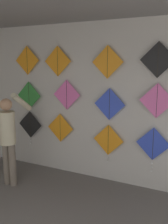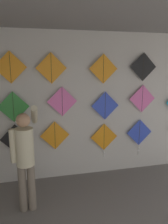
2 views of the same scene
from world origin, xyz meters
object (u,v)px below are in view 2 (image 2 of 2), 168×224
at_px(kite_3, 139,134).
at_px(kite_10, 10,67).
at_px(kite_6, 62,102).
at_px(kite_13, 143,67).
at_px(kite_0, 16,140).
at_px(kite_1, 55,135).
at_px(kite_7, 105,106).
at_px(kite_11, 51,68).
at_px(kite_5, 13,107).
at_px(shopkeeper, 25,154).
at_px(kite_12, 103,69).
at_px(kite_8, 142,99).
at_px(kite_2, 104,138).

relative_size(kite_3, kite_10, 1.38).
xyz_separation_m(kite_6, kite_10, (-0.87, 0.00, 0.62)).
bearing_deg(kite_13, kite_0, -179.98).
height_order(kite_0, kite_1, kite_1).
relative_size(kite_7, kite_11, 1.00).
bearing_deg(kite_5, kite_1, 0.00).
relative_size(kite_0, kite_1, 1.25).
height_order(kite_0, kite_3, kite_0).
bearing_deg(shopkeeper, kite_3, 19.27).
relative_size(kite_7, kite_12, 1.00).
bearing_deg(kite_8, kite_3, -177.52).
xyz_separation_m(kite_0, kite_8, (2.49, 0.00, 0.68)).
relative_size(kite_11, kite_13, 1.00).
xyz_separation_m(kite_5, kite_13, (2.47, 0.00, 0.69)).
xyz_separation_m(shopkeeper, kite_11, (0.49, 0.84, 1.22)).
height_order(kite_6, kite_11, kite_11).
bearing_deg(kite_13, kite_1, 180.00).
bearing_deg(shopkeeper, kite_0, 101.87).
xyz_separation_m(kite_1, kite_5, (-0.71, 0.00, 0.58)).
relative_size(kite_7, kite_8, 1.00).
relative_size(kite_0, kite_5, 1.25).
height_order(kite_2, kite_10, kite_10).
height_order(shopkeeper, kite_13, kite_13).
height_order(shopkeeper, kite_10, kite_10).
distance_m(kite_5, kite_10, 0.69).
bearing_deg(kite_6, shopkeeper, -128.67).
xyz_separation_m(kite_7, kite_8, (0.78, 0.00, 0.11)).
xyz_separation_m(kite_2, kite_8, (0.79, 0.00, 0.77)).
height_order(kite_6, kite_12, kite_12).
xyz_separation_m(kite_3, kite_11, (-1.78, 0.00, 1.36)).
relative_size(shopkeeper, kite_3, 2.14).
xyz_separation_m(kite_6, kite_12, (0.79, 0.00, 0.59)).
xyz_separation_m(kite_2, kite_6, (-0.83, 0.00, 0.78)).
bearing_deg(kite_12, kite_10, 180.00).
bearing_deg(kite_2, kite_7, 4.46).
relative_size(kite_6, kite_13, 1.00).
xyz_separation_m(kite_1, kite_3, (1.75, -0.00, -0.11)).
xyz_separation_m(kite_10, kite_13, (2.48, 0.00, -0.00)).
distance_m(kite_5, kite_12, 1.78).
bearing_deg(kite_7, kite_11, 180.00).
height_order(kite_5, kite_11, kite_11).
distance_m(kite_2, kite_3, 0.77).
bearing_deg(kite_11, kite_7, 0.00).
xyz_separation_m(kite_11, kite_12, (0.97, 0.00, -0.02)).
bearing_deg(kite_7, kite_6, 180.00).
bearing_deg(kite_12, kite_11, 180.00).
distance_m(kite_2, kite_8, 1.11).
height_order(kite_10, kite_11, kite_10).
bearing_deg(kite_10, kite_1, 0.00).
relative_size(shopkeeper, kite_6, 2.94).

